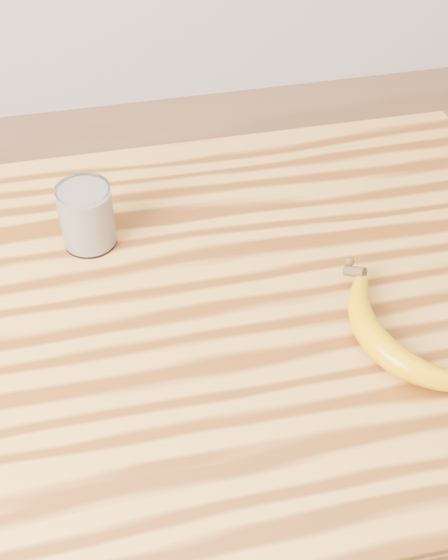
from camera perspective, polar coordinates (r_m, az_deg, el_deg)
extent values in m
cube|color=#B07B30|center=(1.09, -5.26, -3.35)|extent=(1.20, 0.80, 0.04)
cylinder|color=brown|center=(1.76, 11.78, -2.30)|extent=(0.06, 0.06, 0.86)
cylinder|color=white|center=(1.17, -10.01, 4.63)|extent=(0.08, 0.08, 0.10)
torus|color=white|center=(1.14, -10.32, 6.52)|extent=(0.08, 0.08, 0.00)
cylinder|color=white|center=(1.17, -10.00, 4.53)|extent=(0.07, 0.07, 0.09)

